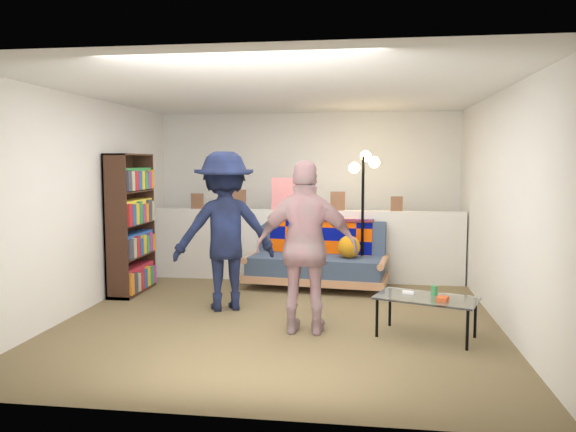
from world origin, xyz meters
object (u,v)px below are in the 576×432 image
(coffee_table, at_px, (427,300))
(floor_lamp, at_px, (364,191))
(futon_sofa, at_px, (319,260))
(person_left, at_px, (225,231))
(bookshelf, at_px, (131,228))
(person_right, at_px, (307,248))

(coffee_table, bearing_deg, floor_lamp, 106.27)
(futon_sofa, bearing_deg, floor_lamp, 9.31)
(coffee_table, height_order, person_left, person_left)
(person_left, bearing_deg, coffee_table, 138.18)
(futon_sofa, height_order, floor_lamp, floor_lamp)
(bookshelf, xyz_separation_m, coffee_table, (3.55, -1.39, -0.46))
(person_right, bearing_deg, futon_sofa, -89.46)
(coffee_table, relative_size, person_left, 0.59)
(person_left, bearing_deg, futon_sofa, -149.83)
(person_left, relative_size, person_right, 1.06)
(coffee_table, distance_m, person_right, 1.25)
(coffee_table, height_order, person_right, person_right)
(futon_sofa, relative_size, bookshelf, 1.09)
(coffee_table, distance_m, floor_lamp, 2.39)
(coffee_table, bearing_deg, bookshelf, 158.66)
(person_right, bearing_deg, bookshelf, -31.13)
(futon_sofa, xyz_separation_m, bookshelf, (-2.35, -0.63, 0.46))
(futon_sofa, distance_m, floor_lamp, 1.09)
(bookshelf, xyz_separation_m, floor_lamp, (2.94, 0.73, 0.46))
(coffee_table, bearing_deg, futon_sofa, 120.80)
(floor_lamp, distance_m, person_left, 2.09)
(coffee_table, bearing_deg, person_left, 160.50)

